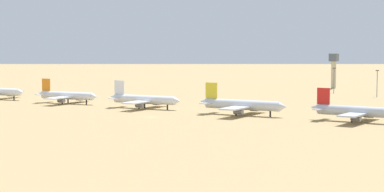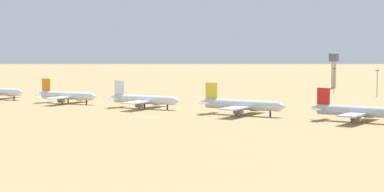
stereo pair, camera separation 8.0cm
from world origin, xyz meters
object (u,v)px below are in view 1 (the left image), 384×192
object	(u,v)px
parked_jet_red_5	(357,111)
light_pole_west	(377,81)
parked_jet_white_3	(144,100)
control_tower	(334,67)
parked_jet_orange_2	(67,96)
light_pole_mid	(334,79)
parked_jet_yellow_4	(241,105)

from	to	relation	value
parked_jet_red_5	light_pole_west	size ratio (longest dim) A/B	2.49
parked_jet_white_3	control_tower	distance (m)	179.08
parked_jet_orange_2	parked_jet_white_3	bearing A→B (deg)	-5.51
control_tower	light_pole_mid	xyz separation A→B (m)	(15.43, -44.13, -5.04)
parked_jet_orange_2	light_pole_west	xyz separation A→B (m)	(118.09, 117.83, 4.70)
parked_jet_white_3	control_tower	xyz separation A→B (m)	(26.82, 176.79, 9.80)
parked_jet_yellow_4	light_pole_west	bearing A→B (deg)	79.02
parked_jet_red_5	control_tower	world-z (taller)	control_tower
parked_jet_orange_2	parked_jet_yellow_4	distance (m)	97.02
control_tower	light_pole_west	size ratio (longest dim) A/B	1.55
parked_jet_yellow_4	light_pole_mid	xyz separation A→B (m)	(-7.82, 135.31, 4.58)
parked_jet_red_5	light_pole_west	xyz separation A→B (m)	(-26.03, 121.36, 4.60)
parked_jet_white_3	parked_jet_yellow_4	xyz separation A→B (m)	(50.07, -2.65, 0.19)
parked_jet_red_5	light_pole_west	bearing A→B (deg)	104.27
parked_jet_red_5	light_pole_west	distance (m)	124.20
parked_jet_yellow_4	light_pole_west	xyz separation A→B (m)	(21.17, 121.91, 4.38)
parked_jet_orange_2	parked_jet_red_5	bearing A→B (deg)	-5.16
light_pole_west	parked_jet_yellow_4	bearing A→B (deg)	-99.85
parked_jet_white_3	light_pole_mid	world-z (taller)	light_pole_mid
control_tower	light_pole_mid	bearing A→B (deg)	-70.73
parked_jet_orange_2	parked_jet_white_3	xyz separation A→B (m)	(46.86, -1.43, 0.14)
parked_jet_orange_2	light_pole_west	bearing A→B (deg)	41.18
parked_jet_red_5	light_pole_west	world-z (taller)	light_pole_west
parked_jet_orange_2	parked_jet_white_3	world-z (taller)	parked_jet_white_3
light_pole_west	light_pole_mid	bearing A→B (deg)	155.20
parked_jet_yellow_4	control_tower	xyz separation A→B (m)	(-23.25, 179.44, 9.61)
parked_jet_orange_2	parked_jet_red_5	distance (m)	144.17
parked_jet_orange_2	light_pole_mid	bearing A→B (deg)	52.07
parked_jet_orange_2	light_pole_mid	distance (m)	158.69
parked_jet_orange_2	parked_jet_yellow_4	world-z (taller)	parked_jet_yellow_4
parked_jet_orange_2	control_tower	bearing A→B (deg)	63.45
control_tower	light_pole_mid	size ratio (longest dim) A/B	1.51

